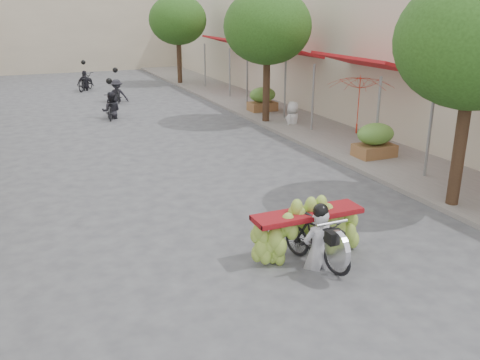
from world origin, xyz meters
name	(u,v)px	position (x,y,z in m)	size (l,w,h in m)	color
sidewalk_right	(289,115)	(7.00, 15.00, 0.06)	(4.00, 60.00, 0.12)	gray
shophouse_row_right	(402,43)	(11.99, 14.00, 3.00)	(9.77, 40.00, 6.00)	beige
far_building	(64,21)	(0.00, 38.00, 3.50)	(20.00, 6.00, 7.00)	#BBAD94
street_tree_near	(475,43)	(5.40, 4.00, 3.78)	(3.40, 3.40, 5.25)	#3A2719
street_tree_mid	(267,27)	(5.40, 14.00, 3.78)	(3.40, 3.40, 5.25)	#3A2719
street_tree_far	(178,20)	(5.40, 26.00, 3.78)	(3.40, 3.40, 5.25)	#3A2719
produce_crate_mid	(375,138)	(6.20, 8.00, 0.71)	(1.20, 0.88, 1.16)	brown
produce_crate_far	(262,97)	(6.20, 16.00, 0.71)	(1.20, 0.88, 1.16)	brown
banana_motorbike	(313,228)	(0.99, 2.98, 0.70)	(2.20, 1.83, 2.07)	black
market_umbrella	(361,75)	(6.09, 8.80, 2.53)	(2.66, 2.66, 1.87)	red
pedestrian	(293,102)	(6.19, 13.19, 0.98)	(0.99, 0.90, 1.73)	silver
bg_motorbike_a	(111,101)	(-0.18, 17.55, 0.73)	(1.06, 1.80, 1.95)	black
bg_motorbike_b	(116,85)	(0.76, 21.41, 0.84)	(1.09, 1.73, 1.95)	black
bg_motorbike_c	(85,77)	(-0.22, 25.87, 0.78)	(1.43, 1.85, 1.95)	black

